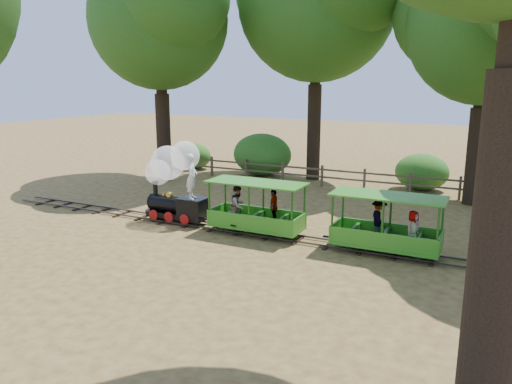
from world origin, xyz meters
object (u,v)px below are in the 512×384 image
at_px(carriage_front, 254,212).
at_px(fence, 343,176).
at_px(carriage_rear, 387,228).
at_px(locomotive, 173,176).

bearing_deg(carriage_front, fence, 86.35).
bearing_deg(fence, carriage_rear, -65.11).
bearing_deg(carriage_rear, fence, 114.89).
relative_size(locomotive, carriage_front, 0.93).
height_order(locomotive, carriage_rear, locomotive).
height_order(carriage_front, carriage_rear, same).
distance_m(locomotive, fence, 8.83).
distance_m(locomotive, carriage_rear, 7.45).
relative_size(carriage_front, fence, 0.17).
height_order(locomotive, carriage_front, locomotive).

